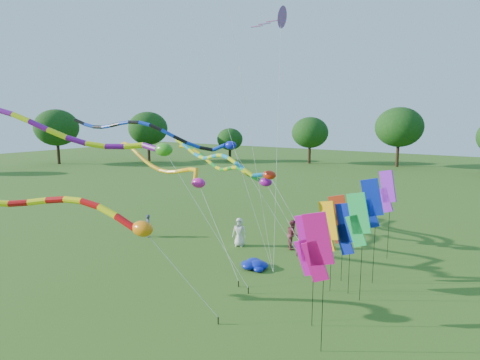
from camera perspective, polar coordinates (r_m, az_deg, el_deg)
The scene contains 21 objects.
ground at distance 19.42m, azimuth -8.02°, elevation -15.87°, with size 160.00×160.00×0.00m, color #285616.
tree_ring at distance 14.77m, azimuth -8.12°, elevation -1.90°, with size 117.79×121.03×9.18m.
tube_kite_red at distance 18.90m, azimuth -26.53°, elevation -3.13°, with size 14.17×6.16×6.75m.
tube_kite_orange at distance 24.29m, azimuth -10.50°, elevation 1.94°, with size 12.45×3.78×6.95m.
tube_kite_purple at distance 21.86m, azimuth -23.37°, elevation 6.29°, with size 16.89×5.19×9.32m.
tube_kite_blue at distance 25.12m, azimuth -10.67°, elevation 6.34°, with size 14.24×4.26×8.50m.
tube_kite_cyan at distance 26.67m, azimuth -1.55°, elevation 2.53°, with size 12.50×2.62×6.87m.
tube_kite_green at distance 27.77m, azimuth -1.18°, elevation 1.63°, with size 11.98×3.00×6.42m.
delta_kite_high_c at distance 28.40m, azimuth 5.83°, elevation 22.04°, with size 5.98×8.13×16.47m.
banner_pole_magenta_a at distance 15.77m, azimuth 9.63°, elevation -9.14°, with size 1.16×0.29×4.53m.
banner_pole_red at distance 20.36m, azimuth 13.82°, elevation -5.46°, with size 1.15×0.34×4.40m.
banner_pole_blue_b at distance 20.31m, azimuth 18.16°, elevation -3.22°, with size 1.16×0.29×5.26m.
banner_pole_violet at distance 24.25m, azimuth 20.16°, elevation -1.56°, with size 1.14×0.41×5.18m.
banner_pole_orange at distance 19.16m, azimuth 12.37°, elevation -6.49°, with size 1.15×0.35×4.35m.
banner_pole_magenta_b at distance 13.99m, azimuth 10.92°, elevation -9.41°, with size 1.15×0.34×5.03m.
banner_pole_green at distance 18.32m, azimuth 16.40°, elevation -5.50°, with size 1.16×0.12×4.93m.
banner_pole_blue_a at distance 19.04m, azimuth 14.79°, elevation -6.76°, with size 1.16×0.14×4.32m.
blue_nylon_heap at distance 22.27m, azimuth 1.75°, elevation -11.82°, with size 1.21×1.54×0.47m.
person_a at distance 25.52m, azimuth -0.09°, elevation -7.42°, with size 0.89×0.58×1.82m, color silver.
person_b at distance 28.12m, azimuth -12.97°, elevation -6.37°, with size 0.57×0.37×1.55m, color #3F4358.
person_c at distance 25.27m, azimuth 7.49°, elevation -7.66°, with size 0.89×0.69×1.82m, color maroon.
Camera 1 is at (11.82, -13.06, 8.17)m, focal length 30.00 mm.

